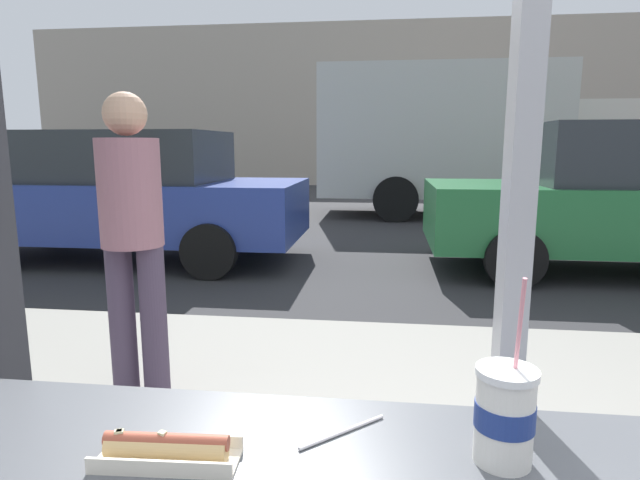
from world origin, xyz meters
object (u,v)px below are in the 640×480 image
(pedestrian, at_px, (132,228))
(soda_cup_left, at_px, (505,414))
(box_truck, at_px, (471,137))
(parked_car_blue, at_px, (127,195))
(parked_car_green, at_px, (625,198))
(hotdog_tray_near, at_px, (167,449))

(pedestrian, bearing_deg, soda_cup_left, -49.40)
(pedestrian, bearing_deg, box_truck, 71.23)
(parked_car_blue, distance_m, pedestrian, 4.50)
(parked_car_green, bearing_deg, hotdog_tray_near, -118.26)
(parked_car_green, distance_m, pedestrian, 5.73)
(hotdog_tray_near, height_order, parked_car_green, parked_car_green)
(parked_car_blue, relative_size, parked_car_green, 1.04)
(soda_cup_left, height_order, hotdog_tray_near, soda_cup_left)
(soda_cup_left, xyz_separation_m, pedestrian, (-1.52, 1.77, 0.00))
(box_truck, distance_m, pedestrian, 9.57)
(hotdog_tray_near, distance_m, parked_car_green, 6.63)
(hotdog_tray_near, bearing_deg, soda_cup_left, 7.44)
(parked_car_blue, bearing_deg, hotdog_tray_near, -62.43)
(hotdog_tray_near, relative_size, pedestrian, 0.15)
(parked_car_green, distance_m, box_truck, 5.22)
(box_truck, bearing_deg, pedestrian, -108.77)
(pedestrian, bearing_deg, parked_car_blue, 117.46)
(soda_cup_left, xyz_separation_m, parked_car_blue, (-3.59, 5.76, -0.21))
(box_truck, relative_size, pedestrian, 4.08)
(parked_car_green, relative_size, pedestrian, 2.72)
(parked_car_blue, bearing_deg, pedestrian, -62.54)
(soda_cup_left, height_order, box_truck, box_truck)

